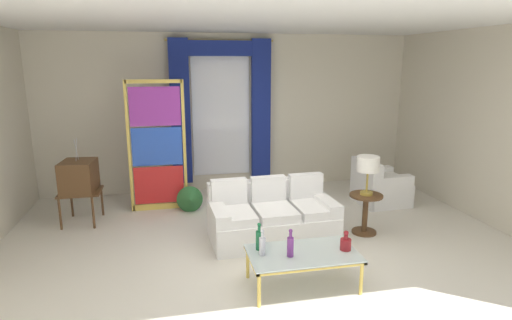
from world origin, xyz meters
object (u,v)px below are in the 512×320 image
at_px(bottle_amber_squat, 259,239).
at_px(vintage_tv, 79,178).
at_px(bottle_blue_decanter, 346,243).
at_px(bottle_crystal_tall, 262,245).
at_px(stained_glass_divider, 157,149).
at_px(peacock_figurine, 190,200).
at_px(coffee_table, 303,255).
at_px(couch_white_long, 271,217).
at_px(bottle_ruby_flask, 290,245).
at_px(table_lamp_brass, 368,166).
at_px(armchair_white, 378,188).
at_px(round_side_table, 365,210).

relative_size(bottle_amber_squat, vintage_tv, 0.24).
bearing_deg(bottle_amber_squat, bottle_blue_decanter, -12.49).
distance_m(bottle_crystal_tall, stained_glass_divider, 3.16).
bearing_deg(peacock_figurine, coffee_table, -67.36).
bearing_deg(couch_white_long, stained_glass_divider, 135.82).
bearing_deg(peacock_figurine, bottle_blue_decanter, -59.29).
relative_size(bottle_ruby_flask, table_lamp_brass, 0.56).
bearing_deg(coffee_table, peacock_figurine, 112.64).
xyz_separation_m(couch_white_long, armchair_white, (2.23, 1.04, -0.02)).
height_order(vintage_tv, round_side_table, vintage_tv).
height_order(bottle_blue_decanter, bottle_ruby_flask, bottle_ruby_flask).
bearing_deg(bottle_amber_squat, bottle_ruby_flask, -38.64).
bearing_deg(coffee_table, armchair_white, 47.70).
height_order(stained_glass_divider, peacock_figurine, stained_glass_divider).
height_order(armchair_white, table_lamp_brass, table_lamp_brass).
xyz_separation_m(bottle_crystal_tall, round_side_table, (1.83, 1.21, -0.17)).
height_order(coffee_table, vintage_tv, vintage_tv).
distance_m(armchair_white, peacock_figurine, 3.32).
xyz_separation_m(stained_glass_divider, round_side_table, (2.97, -1.69, -0.70)).
distance_m(couch_white_long, bottle_amber_squat, 1.32).
relative_size(bottle_ruby_flask, vintage_tv, 0.24).
height_order(bottle_blue_decanter, peacock_figurine, bottle_blue_decanter).
bearing_deg(couch_white_long, vintage_tv, 157.08).
relative_size(couch_white_long, armchair_white, 2.11).
distance_m(coffee_table, round_side_table, 1.86).
distance_m(bottle_amber_squat, bottle_ruby_flask, 0.38).
height_order(bottle_blue_decanter, table_lamp_brass, table_lamp_brass).
height_order(coffee_table, armchair_white, armchair_white).
bearing_deg(peacock_figurine, bottle_crystal_tall, -76.10).
relative_size(bottle_ruby_flask, stained_glass_divider, 0.14).
distance_m(peacock_figurine, round_side_table, 2.84).
xyz_separation_m(couch_white_long, peacock_figurine, (-1.09, 1.24, -0.08)).
distance_m(bottle_blue_decanter, stained_glass_divider, 3.67).
bearing_deg(vintage_tv, bottle_blue_decanter, -38.47).
relative_size(bottle_blue_decanter, bottle_ruby_flask, 0.73).
xyz_separation_m(coffee_table, bottle_amber_squat, (-0.46, 0.17, 0.16)).
height_order(bottle_crystal_tall, stained_glass_divider, stained_glass_divider).
relative_size(bottle_crystal_tall, stained_glass_divider, 0.14).
distance_m(vintage_tv, stained_glass_divider, 1.29).
relative_size(bottle_amber_squat, bottle_ruby_flask, 1.01).
distance_m(bottle_blue_decanter, bottle_crystal_tall, 0.95).
bearing_deg(round_side_table, armchair_white, 54.65).
relative_size(bottle_amber_squat, table_lamp_brass, 0.56).
bearing_deg(table_lamp_brass, round_side_table, 180.00).
distance_m(bottle_blue_decanter, peacock_figurine, 3.12).
xyz_separation_m(coffee_table, round_side_table, (1.37, 1.25, -0.02)).
bearing_deg(bottle_amber_squat, bottle_crystal_tall, -87.90).
bearing_deg(table_lamp_brass, bottle_blue_decanter, -124.56).
xyz_separation_m(coffee_table, bottle_blue_decanter, (0.49, -0.04, 0.11)).
bearing_deg(stained_glass_divider, coffee_table, -61.44).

